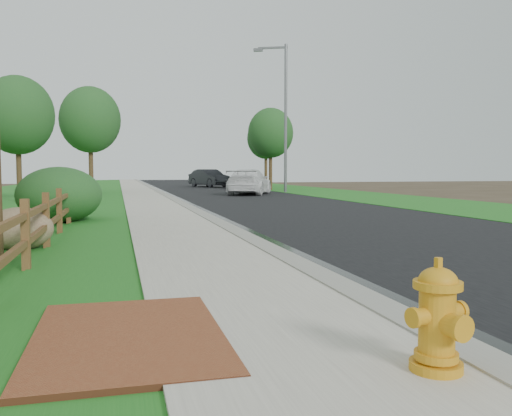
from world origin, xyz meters
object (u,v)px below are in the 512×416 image
object	(u,v)px
ranch_fence	(53,213)
streetlight	(283,109)
white_suv	(249,182)
dark_car_mid	(240,180)
fire_hydrant	(438,319)

from	to	relation	value
ranch_fence	streetlight	size ratio (longest dim) A/B	1.71
white_suv	dark_car_mid	size ratio (longest dim) A/B	1.31
white_suv	streetlight	size ratio (longest dim) A/B	0.54
ranch_fence	dark_car_mid	world-z (taller)	dark_car_mid
fire_hydrant	white_suv	xyz separation A→B (m)	(5.78, 29.43, 0.32)
fire_hydrant	ranch_fence	bearing A→B (deg)	111.64
white_suv	dark_car_mid	world-z (taller)	white_suv
fire_hydrant	dark_car_mid	xyz separation A→B (m)	(7.30, 38.98, 0.24)
white_suv	streetlight	bearing A→B (deg)	-118.07
white_suv	streetlight	distance (m)	6.01
ranch_fence	streetlight	xyz separation A→B (m)	(12.13, 22.82, 4.98)
dark_car_mid	streetlight	distance (m)	8.91
fire_hydrant	dark_car_mid	world-z (taller)	dark_car_mid
ranch_fence	white_suv	xyz separation A→B (m)	(9.28, 20.60, 0.17)
white_suv	dark_car_mid	bearing A→B (deg)	-75.03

